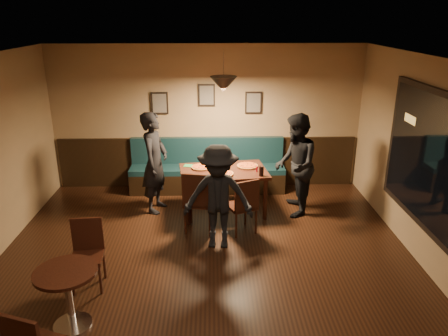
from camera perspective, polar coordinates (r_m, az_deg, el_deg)
name	(u,v)px	position (r m, az deg, el deg)	size (l,w,h in m)	color
floor	(206,285)	(5.79, -2.43, -15.25)	(7.00, 7.00, 0.00)	black
ceiling	(202,65)	(4.77, -2.92, 13.46)	(7.00, 7.00, 0.00)	silver
wall_back	(207,118)	(8.46, -2.27, 6.65)	(6.00, 6.00, 0.00)	#8C704F
wainscot	(208,162)	(8.68, -2.19, 0.81)	(5.88, 0.06, 1.00)	black
booth_bench	(207,166)	(8.43, -2.21, 0.21)	(3.00, 0.60, 1.00)	#0F232D
window_frame	(431,162)	(6.24, 25.72, 0.78)	(0.06, 2.56, 1.86)	black
window_glass	(429,162)	(6.23, 25.48, 0.78)	(2.40, 2.40, 0.00)	black
picture_left	(160,103)	(8.43, -8.50, 8.48)	(0.32, 0.04, 0.42)	black
picture_center	(207,95)	(8.34, -2.31, 9.61)	(0.32, 0.04, 0.42)	black
picture_right	(253,103)	(8.41, 3.91, 8.62)	(0.32, 0.04, 0.42)	black
pendant_lamp	(223,84)	(7.03, -0.08, 11.01)	(0.44, 0.44, 0.25)	black
dining_table	(223,191)	(7.54, -0.07, -3.09)	(1.47, 0.94, 0.79)	black
chair_near_left	(200,200)	(6.89, -3.22, -4.27)	(0.46, 0.46, 1.04)	#331D0E
chair_near_right	(241,205)	(6.86, 2.28, -4.86)	(0.41, 0.41, 0.93)	black
diner_left	(155,163)	(7.54, -9.13, 0.71)	(0.65, 0.43, 1.78)	black
diner_right	(295,165)	(7.43, 9.40, 0.35)	(0.86, 0.67, 1.77)	black
diner_front	(218,197)	(6.30, -0.78, -3.87)	(1.03, 0.59, 1.59)	black
pizza_a	(201,167)	(7.49, -3.03, 0.12)	(0.34, 0.34, 0.04)	orange
pizza_b	(223,174)	(7.18, -0.16, -0.75)	(0.36, 0.36, 0.04)	gold
pizza_c	(247,166)	(7.55, 3.11, 0.30)	(0.36, 0.36, 0.04)	#D65F28
soda_glass	(261,171)	(7.13, 4.95, -0.41)	(0.08, 0.08, 0.17)	black
tabasco_bottle	(257,169)	(7.32, 4.36, -0.09)	(0.03, 0.03, 0.11)	maroon
napkin_a	(188,166)	(7.63, -4.76, 0.32)	(0.14, 0.14, 0.01)	#1F7636
napkin_b	(194,176)	(7.13, -4.02, -1.09)	(0.14, 0.14, 0.01)	#217E2A
cutlery_set	(225,177)	(7.06, 0.17, -1.25)	(0.02, 0.19, 0.00)	silver
cafe_table	(69,299)	(5.24, -19.77, -15.96)	(0.68, 0.68, 0.72)	black
cafe_chair_far	(87,256)	(5.79, -17.68, -11.04)	(0.39, 0.39, 0.89)	black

